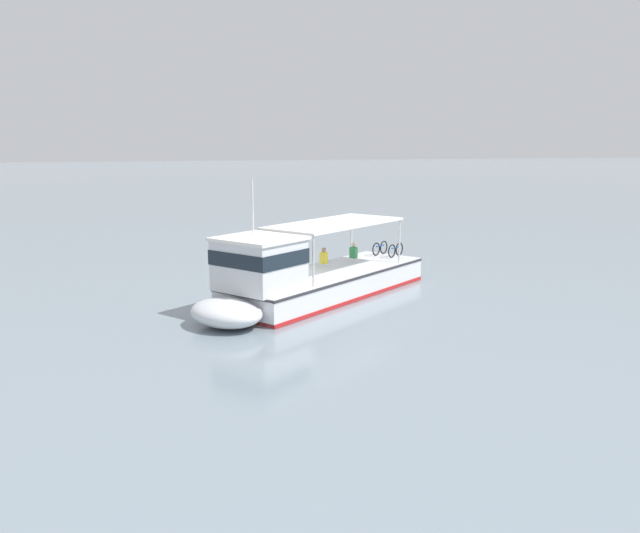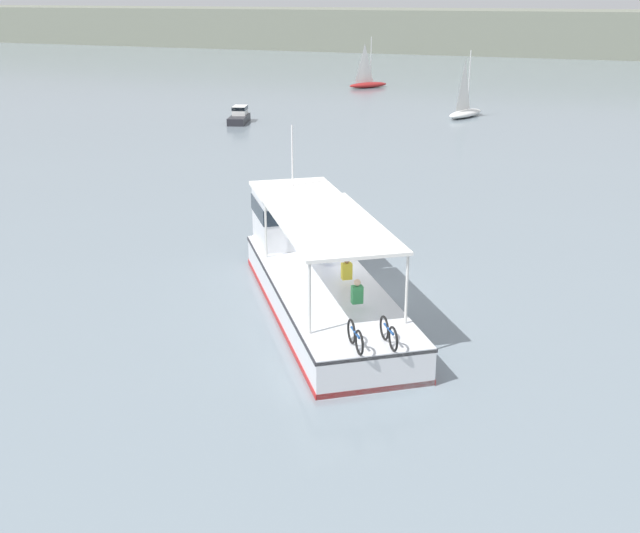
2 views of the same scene
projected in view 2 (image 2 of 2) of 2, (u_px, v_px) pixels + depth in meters
ground_plane at (343, 291)px, 26.45m from camera, size 400.00×400.00×0.00m
distant_shoreline at (594, 32)px, 131.00m from camera, size 400.00×28.00×7.14m
ferry_main at (313, 267)px, 25.73m from camera, size 10.04×12.06×5.32m
sailboat_horizon_west at (368, 83)px, 83.82m from camera, size 3.97×4.69×5.40m
sailboat_near_starboard at (465, 111)px, 63.72m from camera, size 2.68×5.00×5.40m
motorboat_far_left at (239, 116)px, 61.08m from camera, size 2.36×3.83×1.26m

